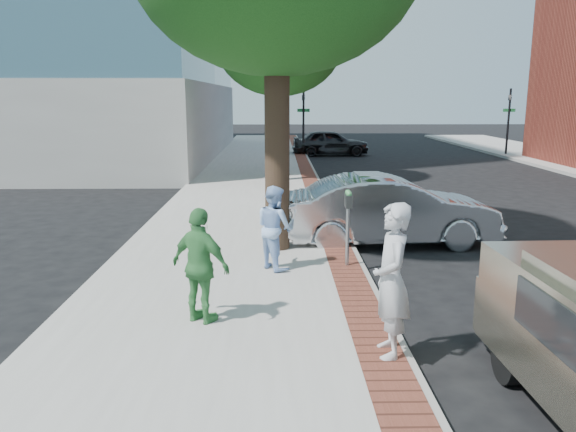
{
  "coord_description": "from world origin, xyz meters",
  "views": [
    {
      "loc": [
        -0.61,
        -9.84,
        3.36
      ],
      "look_at": [
        -0.41,
        0.27,
        1.2
      ],
      "focal_mm": 35.0,
      "sensor_mm": 36.0,
      "label": 1
    }
  ],
  "objects_px": {
    "parking_meter": "(348,212)",
    "person_officer": "(274,227)",
    "person_green": "(201,266)",
    "sedan_silver": "(390,210)",
    "bg_car": "(330,142)",
    "person_gray": "(391,281)"
  },
  "relations": [
    {
      "from": "person_gray",
      "to": "person_green",
      "type": "xyz_separation_m",
      "value": [
        -2.51,
        1.11,
        -0.14
      ]
    },
    {
      "from": "parking_meter",
      "to": "person_green",
      "type": "xyz_separation_m",
      "value": [
        -2.44,
        -2.72,
        -0.21
      ]
    },
    {
      "from": "parking_meter",
      "to": "sedan_silver",
      "type": "bearing_deg",
      "value": 60.06
    },
    {
      "from": "person_green",
      "to": "bg_car",
      "type": "bearing_deg",
      "value": -67.56
    },
    {
      "from": "parking_meter",
      "to": "person_officer",
      "type": "bearing_deg",
      "value": -174.69
    },
    {
      "from": "person_officer",
      "to": "person_green",
      "type": "relative_size",
      "value": 0.94
    },
    {
      "from": "person_officer",
      "to": "parking_meter",
      "type": "bearing_deg",
      "value": -119.48
    },
    {
      "from": "parking_meter",
      "to": "person_officer",
      "type": "relative_size",
      "value": 0.93
    },
    {
      "from": "parking_meter",
      "to": "bg_car",
      "type": "distance_m",
      "value": 22.26
    },
    {
      "from": "parking_meter",
      "to": "person_officer",
      "type": "height_order",
      "value": "person_officer"
    },
    {
      "from": "person_officer",
      "to": "person_green",
      "type": "distance_m",
      "value": 2.79
    },
    {
      "from": "person_green",
      "to": "parking_meter",
      "type": "bearing_deg",
      "value": -99.93
    },
    {
      "from": "person_officer",
      "to": "person_gray",
      "type": "bearing_deg",
      "value": 166.78
    },
    {
      "from": "parking_meter",
      "to": "bg_car",
      "type": "relative_size",
      "value": 0.33
    },
    {
      "from": "person_gray",
      "to": "person_green",
      "type": "bearing_deg",
      "value": -113.58
    },
    {
      "from": "parking_meter",
      "to": "sedan_silver",
      "type": "relative_size",
      "value": 0.3
    },
    {
      "from": "person_officer",
      "to": "person_green",
      "type": "xyz_separation_m",
      "value": [
        -1.04,
        -2.59,
        0.05
      ]
    },
    {
      "from": "sedan_silver",
      "to": "person_green",
      "type": "bearing_deg",
      "value": 140.04
    },
    {
      "from": "parking_meter",
      "to": "person_gray",
      "type": "height_order",
      "value": "person_gray"
    },
    {
      "from": "person_green",
      "to": "sedan_silver",
      "type": "bearing_deg",
      "value": -95.07
    },
    {
      "from": "bg_car",
      "to": "parking_meter",
      "type": "bearing_deg",
      "value": 173.9
    },
    {
      "from": "person_gray",
      "to": "person_officer",
      "type": "bearing_deg",
      "value": -158.12
    }
  ]
}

